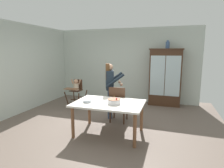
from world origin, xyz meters
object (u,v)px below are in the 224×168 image
object	(u,v)px
adult_person	(110,84)
serving_bowl	(87,101)
high_chair_with_toddler	(76,88)
ceramic_vase	(168,45)
dining_table	(109,106)
birthday_cake	(114,101)
dining_chair_far_side	(118,102)
china_cabinet	(165,77)

from	to	relation	value
adult_person	serving_bowl	bearing A→B (deg)	150.31
serving_bowl	high_chair_with_toddler	bearing A→B (deg)	125.86
ceramic_vase	dining_table	size ratio (longest dim) A/B	0.18
dining_table	ceramic_vase	bearing A→B (deg)	68.59
dining_table	birthday_cake	world-z (taller)	birthday_cake
high_chair_with_toddler	dining_chair_far_side	xyz separation A→B (m)	(1.72, -0.88, -0.10)
dining_chair_far_side	china_cabinet	bearing A→B (deg)	-118.68
china_cabinet	dining_table	distance (m)	3.02
dining_chair_far_side	birthday_cake	bearing A→B (deg)	99.62
birthday_cake	china_cabinet	bearing A→B (deg)	72.16
china_cabinet	dining_table	world-z (taller)	china_cabinet
ceramic_vase	birthday_cake	world-z (taller)	ceramic_vase
high_chair_with_toddler	serving_bowl	size ratio (longest dim) A/B	5.28
high_chair_with_toddler	dining_table	size ratio (longest dim) A/B	0.62
high_chair_with_toddler	adult_person	bearing A→B (deg)	-21.09
high_chair_with_toddler	dining_chair_far_side	bearing A→B (deg)	-25.25
high_chair_with_toddler	dining_table	distance (m)	2.36
ceramic_vase	serving_bowl	bearing A→B (deg)	-117.88
adult_person	serving_bowl	size ratio (longest dim) A/B	8.50
ceramic_vase	birthday_cake	xyz separation A→B (m)	(-0.95, -2.87, -1.28)
birthday_cake	serving_bowl	size ratio (longest dim) A/B	1.56
ceramic_vase	birthday_cake	distance (m)	3.29
ceramic_vase	birthday_cake	size ratio (longest dim) A/B	0.96
china_cabinet	ceramic_vase	xyz separation A→B (m)	(0.03, 0.00, 1.09)
ceramic_vase	dining_table	xyz separation A→B (m)	(-1.10, -2.81, -1.42)
birthday_cake	high_chair_with_toddler	bearing A→B (deg)	138.10
ceramic_vase	dining_chair_far_side	distance (m)	2.80
dining_table	serving_bowl	xyz separation A→B (m)	(-0.46, -0.14, 0.11)
high_chair_with_toddler	birthday_cake	world-z (taller)	high_chair_with_toddler
adult_person	serving_bowl	distance (m)	1.18
birthday_cake	dining_table	bearing A→B (deg)	155.67
china_cabinet	serving_bowl	xyz separation A→B (m)	(-1.53, -2.94, -0.22)
adult_person	birthday_cake	world-z (taller)	adult_person
ceramic_vase	high_chair_with_toddler	world-z (taller)	ceramic_vase
china_cabinet	ceramic_vase	bearing A→B (deg)	7.53
birthday_cake	serving_bowl	world-z (taller)	birthday_cake
high_chair_with_toddler	adult_person	world-z (taller)	adult_person
ceramic_vase	serving_bowl	size ratio (longest dim) A/B	1.50
dining_table	birthday_cake	xyz separation A→B (m)	(0.15, -0.07, 0.14)
serving_bowl	ceramic_vase	bearing A→B (deg)	62.12
china_cabinet	birthday_cake	world-z (taller)	china_cabinet
birthday_cake	dining_chair_far_side	size ratio (longest dim) A/B	0.29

